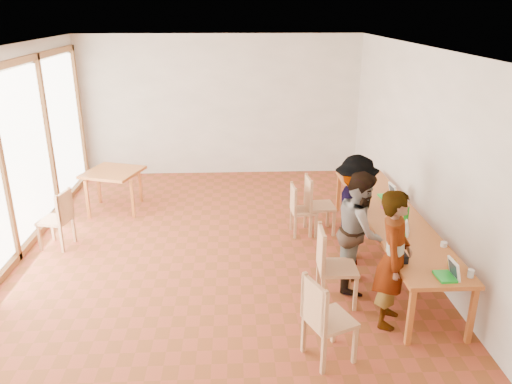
# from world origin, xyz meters

# --- Properties ---
(ground) EXTENTS (8.00, 8.00, 0.00)m
(ground) POSITION_xyz_m (0.00, 0.00, 0.00)
(ground) COLOR #983E24
(ground) RESTS_ON ground
(wall_back) EXTENTS (6.00, 0.10, 3.00)m
(wall_back) POSITION_xyz_m (0.00, 4.00, 1.50)
(wall_back) COLOR silver
(wall_back) RESTS_ON ground
(wall_front) EXTENTS (6.00, 0.10, 3.00)m
(wall_front) POSITION_xyz_m (0.00, -4.00, 1.50)
(wall_front) COLOR silver
(wall_front) RESTS_ON ground
(wall_right) EXTENTS (0.10, 8.00, 3.00)m
(wall_right) POSITION_xyz_m (3.00, 0.00, 1.50)
(wall_right) COLOR silver
(wall_right) RESTS_ON ground
(ceiling) EXTENTS (6.00, 8.00, 0.04)m
(ceiling) POSITION_xyz_m (0.00, 0.00, 3.02)
(ceiling) COLOR white
(ceiling) RESTS_ON wall_back
(communal_table) EXTENTS (0.80, 4.00, 0.75)m
(communal_table) POSITION_xyz_m (2.50, -0.27, 0.70)
(communal_table) COLOR #AC5B26
(communal_table) RESTS_ON ground
(side_table) EXTENTS (0.90, 0.90, 0.75)m
(side_table) POSITION_xyz_m (-1.91, 1.89, 0.67)
(side_table) COLOR #AC5B26
(side_table) RESTS_ON ground
(chair_near) EXTENTS (0.59, 0.59, 0.52)m
(chair_near) POSITION_xyz_m (1.15, -2.42, 0.59)
(chair_near) COLOR tan
(chair_near) RESTS_ON ground
(chair_mid) EXTENTS (0.48, 0.48, 0.54)m
(chair_mid) POSITION_xyz_m (1.42, -1.32, 0.62)
(chair_mid) COLOR tan
(chair_mid) RESTS_ON ground
(chair_far) EXTENTS (0.42, 0.42, 0.45)m
(chair_far) POSITION_xyz_m (1.30, 0.70, 0.52)
(chair_far) COLOR tan
(chair_far) RESTS_ON ground
(chair_empty) EXTENTS (0.48, 0.48, 0.51)m
(chair_empty) POSITION_xyz_m (1.56, 0.76, 0.59)
(chair_empty) COLOR tan
(chair_empty) RESTS_ON ground
(chair_spare) EXTENTS (0.51, 0.51, 0.49)m
(chair_spare) POSITION_xyz_m (-2.40, 0.41, 0.56)
(chair_spare) COLOR tan
(chair_spare) RESTS_ON ground
(person_near) EXTENTS (0.59, 0.71, 1.66)m
(person_near) POSITION_xyz_m (2.06, -1.77, 0.83)
(person_near) COLOR gray
(person_near) RESTS_ON ground
(person_mid) EXTENTS (0.78, 0.90, 1.59)m
(person_mid) POSITION_xyz_m (1.89, -0.92, 0.80)
(person_mid) COLOR gray
(person_mid) RESTS_ON ground
(person_far) EXTENTS (0.77, 1.13, 1.60)m
(person_far) POSITION_xyz_m (1.97, -0.25, 0.80)
(person_far) COLOR gray
(person_far) RESTS_ON ground
(laptop_near) EXTENTS (0.23, 0.26, 0.21)m
(laptop_near) POSITION_xyz_m (2.59, -2.07, 0.81)
(laptop_near) COLOR green
(laptop_near) RESTS_ON communal_table
(laptop_mid) EXTENTS (0.26, 0.27, 0.18)m
(laptop_mid) POSITION_xyz_m (2.45, -0.96, 0.80)
(laptop_mid) COLOR green
(laptop_mid) RESTS_ON communal_table
(laptop_far) EXTENTS (0.26, 0.29, 0.23)m
(laptop_far) POSITION_xyz_m (2.66, 0.34, 0.81)
(laptop_far) COLOR green
(laptop_far) RESTS_ON communal_table
(yellow_mug) EXTENTS (0.12, 0.12, 0.09)m
(yellow_mug) POSITION_xyz_m (2.72, -1.84, 0.79)
(yellow_mug) COLOR gold
(yellow_mug) RESTS_ON communal_table
(green_bottle) EXTENTS (0.07, 0.07, 0.28)m
(green_bottle) POSITION_xyz_m (2.55, -0.71, 0.89)
(green_bottle) COLOR #177C1A
(green_bottle) RESTS_ON communal_table
(clear_glass) EXTENTS (0.07, 0.07, 0.09)m
(clear_glass) POSITION_xyz_m (2.83, -2.07, 0.80)
(clear_glass) COLOR silver
(clear_glass) RESTS_ON communal_table
(condiment_cup) EXTENTS (0.08, 0.08, 0.06)m
(condiment_cup) POSITION_xyz_m (2.83, -1.33, 0.78)
(condiment_cup) COLOR white
(condiment_cup) RESTS_ON communal_table
(pink_phone) EXTENTS (0.05, 0.10, 0.01)m
(pink_phone) POSITION_xyz_m (2.44, -0.06, 0.76)
(pink_phone) COLOR #BC2D55
(pink_phone) RESTS_ON communal_table
(black_pouch) EXTENTS (0.16, 0.26, 0.09)m
(black_pouch) POSITION_xyz_m (2.17, -1.63, 0.80)
(black_pouch) COLOR black
(black_pouch) RESTS_ON communal_table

